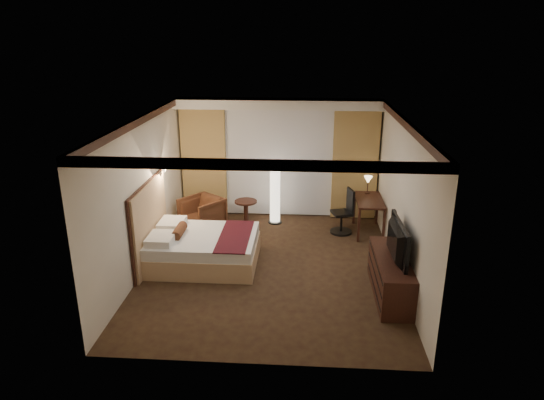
# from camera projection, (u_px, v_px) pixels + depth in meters

# --- Properties ---
(floor) EXTENTS (4.50, 5.50, 0.01)m
(floor) POSITION_uv_depth(u_px,v_px,m) (270.00, 267.00, 8.84)
(floor) COLOR black
(floor) RESTS_ON ground
(ceiling) EXTENTS (4.50, 5.50, 0.01)m
(ceiling) POSITION_uv_depth(u_px,v_px,m) (270.00, 119.00, 7.95)
(ceiling) COLOR white
(ceiling) RESTS_ON back_wall
(back_wall) EXTENTS (4.50, 0.02, 2.70)m
(back_wall) POSITION_uv_depth(u_px,v_px,m) (279.00, 158.00, 10.99)
(back_wall) COLOR white
(back_wall) RESTS_ON floor
(left_wall) EXTENTS (0.02, 5.50, 2.70)m
(left_wall) POSITION_uv_depth(u_px,v_px,m) (143.00, 194.00, 8.54)
(left_wall) COLOR white
(left_wall) RESTS_ON floor
(right_wall) EXTENTS (0.02, 5.50, 2.70)m
(right_wall) POSITION_uv_depth(u_px,v_px,m) (402.00, 200.00, 8.25)
(right_wall) COLOR white
(right_wall) RESTS_ON floor
(crown_molding) EXTENTS (4.50, 5.50, 0.12)m
(crown_molding) POSITION_uv_depth(u_px,v_px,m) (270.00, 123.00, 7.97)
(crown_molding) COLOR black
(crown_molding) RESTS_ON ceiling
(soffit) EXTENTS (4.50, 0.50, 0.20)m
(soffit) POSITION_uv_depth(u_px,v_px,m) (279.00, 104.00, 10.34)
(soffit) COLOR white
(soffit) RESTS_ON ceiling
(curtain_sheer) EXTENTS (2.48, 0.04, 2.45)m
(curtain_sheer) POSITION_uv_depth(u_px,v_px,m) (279.00, 163.00, 10.94)
(curtain_sheer) COLOR silver
(curtain_sheer) RESTS_ON back_wall
(curtain_left_drape) EXTENTS (1.00, 0.14, 2.45)m
(curtain_left_drape) POSITION_uv_depth(u_px,v_px,m) (204.00, 162.00, 11.00)
(curtain_left_drape) COLOR #AA834D
(curtain_left_drape) RESTS_ON back_wall
(curtain_right_drape) EXTENTS (1.00, 0.14, 2.45)m
(curtain_right_drape) POSITION_uv_depth(u_px,v_px,m) (355.00, 165.00, 10.78)
(curtain_right_drape) COLOR #AA834D
(curtain_right_drape) RESTS_ON back_wall
(wall_sconce) EXTENTS (0.24, 0.24, 0.24)m
(wall_sconce) POSITION_uv_depth(u_px,v_px,m) (164.00, 167.00, 9.21)
(wall_sconce) COLOR white
(wall_sconce) RESTS_ON left_wall
(bed) EXTENTS (1.93, 1.50, 0.56)m
(bed) POSITION_uv_depth(u_px,v_px,m) (204.00, 249.00, 8.88)
(bed) COLOR white
(bed) RESTS_ON floor
(headboard) EXTENTS (0.12, 1.80, 1.50)m
(headboard) POSITION_uv_depth(u_px,v_px,m) (150.00, 224.00, 8.79)
(headboard) COLOR tan
(headboard) RESTS_ON floor
(armchair) EXTENTS (1.05, 1.04, 0.79)m
(armchair) POSITION_uv_depth(u_px,v_px,m) (202.00, 212.00, 10.39)
(armchair) COLOR #472D15
(armchair) RESTS_ON floor
(side_table) EXTENTS (0.49, 0.49, 0.54)m
(side_table) POSITION_uv_depth(u_px,v_px,m) (246.00, 212.00, 10.74)
(side_table) COLOR black
(side_table) RESTS_ON floor
(floor_lamp) EXTENTS (0.30, 0.30, 1.41)m
(floor_lamp) POSITION_uv_depth(u_px,v_px,m) (275.00, 193.00, 10.66)
(floor_lamp) COLOR white
(floor_lamp) RESTS_ON floor
(desk) EXTENTS (0.55, 1.12, 0.75)m
(desk) POSITION_uv_depth(u_px,v_px,m) (368.00, 216.00, 10.23)
(desk) COLOR black
(desk) RESTS_ON floor
(desk_lamp) EXTENTS (0.18, 0.18, 0.34)m
(desk_lamp) POSITION_uv_depth(u_px,v_px,m) (368.00, 186.00, 10.44)
(desk_lamp) COLOR #FFD899
(desk_lamp) RESTS_ON desk
(office_chair) EXTENTS (0.58, 0.58, 0.97)m
(office_chair) POSITION_uv_depth(u_px,v_px,m) (342.00, 211.00, 10.18)
(office_chair) COLOR black
(office_chair) RESTS_ON floor
(dresser) EXTENTS (0.50, 1.69, 0.66)m
(dresser) POSITION_uv_depth(u_px,v_px,m) (390.00, 276.00, 7.80)
(dresser) COLOR black
(dresser) RESTS_ON floor
(television) EXTENTS (0.71, 1.18, 0.15)m
(television) POSITION_uv_depth(u_px,v_px,m) (392.00, 238.00, 7.59)
(television) COLOR black
(television) RESTS_ON dresser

